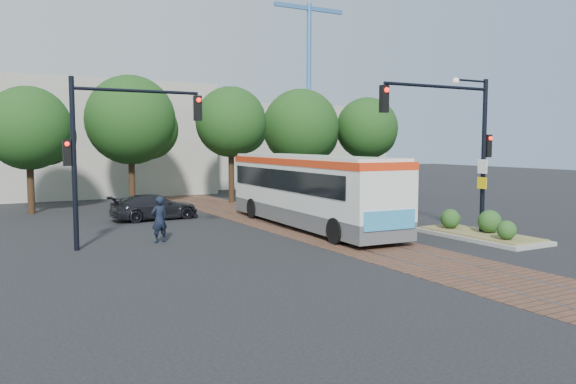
% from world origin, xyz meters
% --- Properties ---
extents(ground, '(120.00, 120.00, 0.00)m').
position_xyz_m(ground, '(0.00, 0.00, 0.00)').
color(ground, black).
rests_on(ground, ground).
extents(trackbed, '(3.60, 40.00, 0.02)m').
position_xyz_m(trackbed, '(0.00, 4.00, 0.01)').
color(trackbed, brown).
rests_on(trackbed, ground).
extents(tree_row, '(26.40, 5.60, 7.67)m').
position_xyz_m(tree_row, '(1.21, 16.42, 4.85)').
color(tree_row, '#382314').
rests_on(tree_row, ground).
extents(warehouses, '(40.00, 13.00, 8.00)m').
position_xyz_m(warehouses, '(-0.53, 28.75, 3.81)').
color(warehouses, '#ADA899').
rests_on(warehouses, ground).
extents(crane, '(8.00, 0.50, 18.00)m').
position_xyz_m(crane, '(18.00, 34.00, 10.88)').
color(crane, '#3F72B2').
rests_on(crane, ground).
extents(city_bus, '(3.12, 12.00, 3.18)m').
position_xyz_m(city_bus, '(0.46, 4.84, 1.77)').
color(city_bus, '#4B4B4E').
rests_on(city_bus, ground).
extents(traffic_island, '(2.20, 5.20, 1.13)m').
position_xyz_m(traffic_island, '(4.82, -0.90, 0.33)').
color(traffic_island, gray).
rests_on(traffic_island, ground).
extents(signal_pole_main, '(5.49, 0.46, 6.00)m').
position_xyz_m(signal_pole_main, '(3.86, -0.81, 4.16)').
color(signal_pole_main, black).
rests_on(signal_pole_main, ground).
extents(signal_pole_left, '(4.99, 0.34, 6.00)m').
position_xyz_m(signal_pole_left, '(-8.37, 4.00, 3.86)').
color(signal_pole_left, black).
rests_on(signal_pole_left, ground).
extents(officer, '(0.71, 0.54, 1.74)m').
position_xyz_m(officer, '(-6.53, 4.14, 0.87)').
color(officer, black).
rests_on(officer, ground).
extents(parked_car, '(4.40, 2.10, 1.24)m').
position_xyz_m(parked_car, '(-4.92, 10.51, 0.62)').
color(parked_car, black).
rests_on(parked_car, ground).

